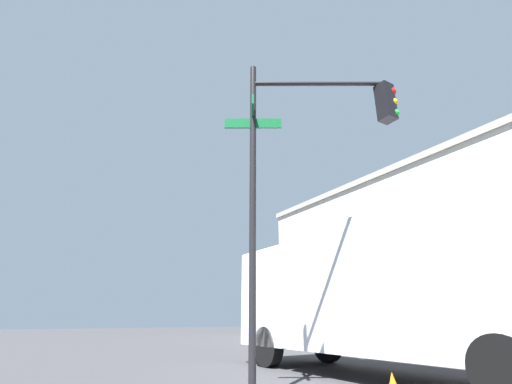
# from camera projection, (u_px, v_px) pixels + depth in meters

# --- Properties ---
(traffic_signal_near) EXTENTS (1.97, 2.95, 6.07)m
(traffic_signal_near) POSITION_uv_depth(u_px,v_px,m) (315.00, 144.00, 6.67)
(traffic_signal_near) COLOR black
(traffic_signal_near) RESTS_ON ground_plane
(building_stucco) EXTENTS (20.10, 22.76, 10.33)m
(building_stucco) POSITION_uv_depth(u_px,v_px,m) (466.00, 266.00, 28.12)
(building_stucco) COLOR beige
(building_stucco) RESTS_ON ground_plane
(box_truck_second) EXTENTS (8.27, 2.56, 3.24)m
(box_truck_second) POSITION_uv_depth(u_px,v_px,m) (379.00, 289.00, 7.99)
(box_truck_second) COLOR silver
(box_truck_second) RESTS_ON ground_plane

